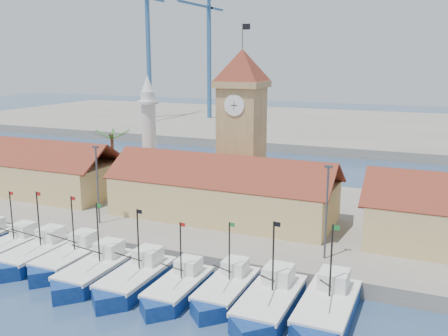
% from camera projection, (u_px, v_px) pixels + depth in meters
% --- Properties ---
extents(ground, '(400.00, 400.00, 0.00)m').
position_uv_depth(ground, '(129.00, 300.00, 42.29)').
color(ground, navy).
rests_on(ground, ground).
extents(quay, '(140.00, 32.00, 1.50)m').
position_uv_depth(quay, '(235.00, 213.00, 63.63)').
color(quay, gray).
rests_on(quay, ground).
extents(terminal, '(240.00, 80.00, 2.00)m').
position_uv_depth(terminal, '(350.00, 128.00, 140.63)').
color(terminal, gray).
rests_on(terminal, ground).
extents(boat_2, '(3.40, 9.31, 7.04)m').
position_uv_depth(boat_2, '(8.00, 248.00, 51.77)').
color(boat_2, navy).
rests_on(boat_2, ground).
extents(boat_3, '(3.67, 10.06, 7.61)m').
position_uv_depth(boat_3, '(35.00, 256.00, 49.66)').
color(boat_3, navy).
rests_on(boat_3, ground).
extents(boat_4, '(3.58, 9.80, 7.42)m').
position_uv_depth(boat_4, '(69.00, 260.00, 48.67)').
color(boat_4, navy).
rests_on(boat_4, ground).
extents(boat_5, '(3.67, 10.06, 7.61)m').
position_uv_depth(boat_5, '(94.00, 273.00, 45.72)').
color(boat_5, navy).
rests_on(boat_5, ground).
extents(boat_6, '(3.65, 9.99, 7.56)m').
position_uv_depth(boat_6, '(134.00, 281.00, 44.10)').
color(boat_6, navy).
rests_on(boat_6, ground).
extents(boat_7, '(3.32, 9.09, 6.88)m').
position_uv_depth(boat_7, '(177.00, 290.00, 42.55)').
color(boat_7, navy).
rests_on(boat_7, ground).
extents(boat_8, '(3.39, 9.28, 7.02)m').
position_uv_depth(boat_8, '(225.00, 292.00, 42.18)').
color(boat_8, navy).
rests_on(boat_8, ground).
extents(boat_9, '(3.85, 10.54, 7.97)m').
position_uv_depth(boat_9, '(268.00, 305.00, 39.64)').
color(boat_9, navy).
rests_on(boat_9, ground).
extents(boat_10, '(3.89, 10.67, 8.07)m').
position_uv_depth(boat_10, '(326.00, 312.00, 38.57)').
color(boat_10, navy).
rests_on(boat_10, ground).
extents(hall_left, '(31.20, 10.13, 7.61)m').
position_uv_depth(hall_left, '(20.00, 172.00, 71.79)').
color(hall_left, tan).
rests_on(hall_left, quay).
extents(hall_center, '(27.04, 10.13, 7.61)m').
position_uv_depth(hall_center, '(223.00, 196.00, 59.35)').
color(hall_center, tan).
rests_on(hall_center, quay).
extents(clock_tower, '(5.80, 5.80, 22.70)m').
position_uv_depth(clock_tower, '(242.00, 124.00, 63.01)').
color(clock_tower, tan).
rests_on(clock_tower, quay).
extents(minaret, '(3.00, 3.00, 16.30)m').
position_uv_depth(minaret, '(149.00, 132.00, 71.12)').
color(minaret, silver).
rests_on(minaret, quay).
extents(palm_tree, '(5.60, 5.03, 8.39)m').
position_uv_depth(palm_tree, '(113.00, 156.00, 72.02)').
color(palm_tree, brown).
rests_on(palm_tree, quay).
extents(lamp_posts, '(80.70, 0.25, 9.03)m').
position_uv_depth(lamp_posts, '(196.00, 193.00, 51.46)').
color(lamp_posts, '#3F3F44').
rests_on(lamp_posts, quay).
extents(crane_blue_far, '(1.00, 33.90, 43.84)m').
position_uv_depth(crane_blue_far, '(145.00, 37.00, 150.21)').
color(crane_blue_far, '#2F5E91').
rests_on(crane_blue_far, terminal).
extents(crane_blue_near, '(1.00, 29.20, 40.94)m').
position_uv_depth(crane_blue_near, '(208.00, 44.00, 149.66)').
color(crane_blue_near, '#2F5E91').
rests_on(crane_blue_near, terminal).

